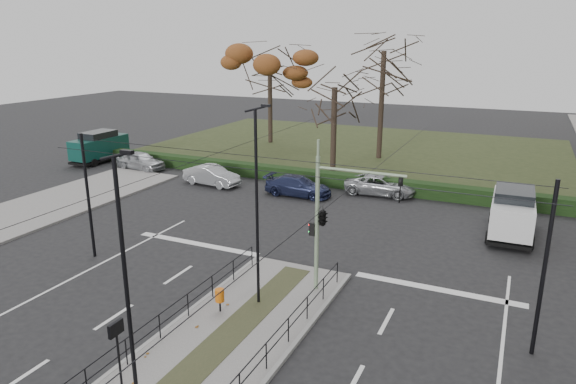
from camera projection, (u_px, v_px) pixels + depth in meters
name	position (u px, v px, depth m)	size (l,w,h in m)	color
ground	(249.00, 319.00, 19.17)	(140.00, 140.00, 0.00)	black
median_island	(213.00, 353.00, 16.97)	(4.40, 15.00, 0.14)	#625F5D
park	(355.00, 148.00, 49.44)	(38.00, 26.00, 0.10)	#283118
hedge	(300.00, 176.00, 37.64)	(38.00, 1.00, 1.00)	black
median_railing	(210.00, 330.00, 16.62)	(4.14, 13.24, 0.92)	black
catenary	(268.00, 220.00, 19.61)	(20.00, 34.00, 6.00)	black
traffic_light	(325.00, 215.00, 20.21)	(3.80, 2.16, 5.59)	gray
litter_bin	(220.00, 296.00, 19.27)	(0.35, 0.35, 0.91)	black
info_panel	(116.00, 336.00, 14.80)	(0.12, 0.55, 2.11)	black
streetlamp_median_near	(128.00, 294.00, 12.74)	(0.62, 0.13, 7.48)	black
streetlamp_median_far	(257.00, 207.00, 19.02)	(0.65, 0.13, 7.74)	black
parked_car_first	(141.00, 161.00, 41.35)	(1.72, 4.28, 1.46)	#A4A7AB
parked_car_second	(212.00, 175.00, 36.86)	(1.49, 4.28, 1.41)	#A4A7AB
parked_car_third	(298.00, 186.00, 34.35)	(1.85, 4.54, 1.32)	#1D2345
parked_car_fourth	(380.00, 185.00, 34.59)	(2.19, 4.75, 1.32)	#A4A7AB
white_van	(512.00, 212.00, 27.02)	(2.34, 5.01, 2.60)	silver
green_van	(99.00, 146.00, 43.88)	(2.15, 5.30, 2.63)	#0C362F
rust_tree	(270.00, 60.00, 49.99)	(8.49, 8.49, 10.64)	black
bare_tree_center	(384.00, 59.00, 42.89)	(7.25, 7.25, 12.11)	black
bare_tree_near	(335.00, 94.00, 38.82)	(5.34, 5.34, 8.69)	black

